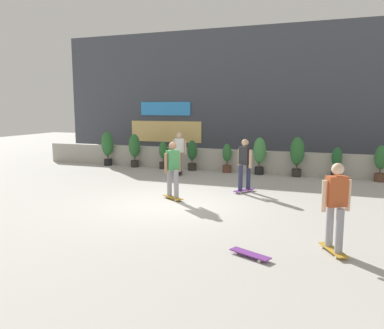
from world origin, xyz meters
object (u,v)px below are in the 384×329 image
potted_plant_2 (163,154)px  skater_by_wall_right (245,163)px  potted_plant_0 (108,146)px  potted_plant_5 (260,153)px  potted_plant_4 (227,157)px  skater_mid_plaza (179,151)px  potted_plant_7 (337,162)px  potted_plant_3 (192,154)px  potted_plant_8 (381,161)px  skateboard_near_camera (250,254)px  skater_foreground (173,168)px  skater_far_left (336,204)px  potted_plant_6 (297,153)px  potted_plant_1 (134,148)px

potted_plant_2 → skater_by_wall_right: 5.56m
potted_plant_0 → potted_plant_5: 7.04m
potted_plant_4 → skater_by_wall_right: 3.75m
skater_mid_plaza → potted_plant_4: bearing=33.9°
potted_plant_0 → potted_plant_7: (9.94, 0.00, -0.28)m
potted_plant_3 → potted_plant_8: potted_plant_8 is taller
potted_plant_4 → skateboard_near_camera: size_ratio=1.48×
potted_plant_5 → skater_foreground: (-1.60, -5.12, 0.08)m
potted_plant_8 → potted_plant_0: bearing=-180.0°
skater_by_wall_right → potted_plant_7: bearing=51.3°
potted_plant_8 → skater_far_left: skater_far_left is taller
potted_plant_6 → potted_plant_8: size_ratio=1.18×
potted_plant_2 → potted_plant_4: size_ratio=1.00×
skater_foreground → potted_plant_3: bearing=104.0°
skater_foreground → skateboard_near_camera: 4.77m
skater_foreground → skater_far_left: (4.44, -2.84, 0.00)m
potted_plant_0 → skater_mid_plaza: skater_mid_plaza is taller
potted_plant_0 → skater_mid_plaza: size_ratio=0.93×
potted_plant_0 → skateboard_near_camera: 12.17m
potted_plant_8 → skater_mid_plaza: size_ratio=0.78×
potted_plant_7 → skater_mid_plaza: bearing=-169.3°
potted_plant_3 → skater_foreground: 5.29m
skater_foreground → skateboard_near_camera: bearing=-49.8°
potted_plant_5 → potted_plant_6: potted_plant_6 is taller
potted_plant_6 → skater_by_wall_right: size_ratio=0.92×
potted_plant_5 → potted_plant_8: size_ratio=1.13×
potted_plant_4 → skater_foreground: (-0.26, -5.12, 0.30)m
skater_foreground → skater_far_left: bearing=-32.6°
potted_plant_0 → skater_by_wall_right: 7.97m
potted_plant_1 → potted_plant_6: size_ratio=0.96×
potted_plant_3 → skateboard_near_camera: 9.73m
potted_plant_6 → skater_foreground: 5.96m
potted_plant_1 → potted_plant_0: bearing=180.0°
potted_plant_3 → potted_plant_4: 1.54m
potted_plant_6 → potted_plant_5: bearing=-180.0°
skater_by_wall_right → skater_far_left: bearing=-59.3°
potted_plant_3 → potted_plant_4: (1.54, 0.00, -0.08)m
potted_plant_3 → potted_plant_5: 2.88m
potted_plant_6 → potted_plant_4: bearing=-180.0°
potted_plant_2 → skater_mid_plaza: (1.21, -1.12, 0.31)m
skater_by_wall_right → skater_foreground: 2.43m
potted_plant_0 → skater_far_left: size_ratio=0.93×
skater_foreground → potted_plant_4: bearing=87.1°
potted_plant_7 → skater_foreground: (-4.50, -5.12, 0.30)m
potted_plant_2 → potted_plant_8: bearing=0.0°
potted_plant_7 → skater_foreground: size_ratio=0.71×
potted_plant_2 → skater_by_wall_right: skater_by_wall_right is taller
potted_plant_7 → potted_plant_8: (1.49, 0.00, 0.10)m
potted_plant_6 → skater_foreground: (-3.06, -5.12, 0.03)m
potted_plant_5 → potted_plant_7: (2.90, 0.00, -0.22)m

